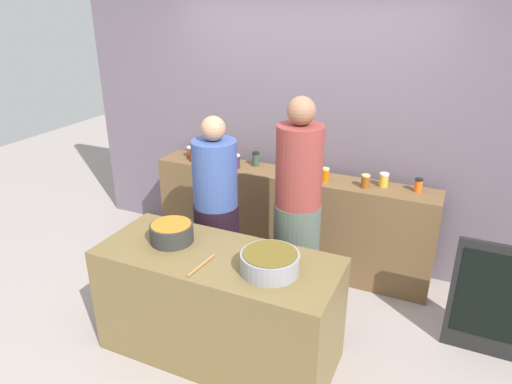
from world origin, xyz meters
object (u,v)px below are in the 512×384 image
object	(u,v)px
preserve_jar_4	(235,161)
preserve_jar_8	(325,175)
preserve_jar_3	(232,157)
wooden_spoon	(201,265)
preserve_jar_1	(195,156)
preserve_jar_2	(217,155)
preserve_jar_11	(418,185)
cooking_pot_left	(172,233)
preserve_jar_6	(287,168)
cook_with_tongs	(217,222)
cooking_pot_center	(270,262)
chalkboard_sign	(493,301)
preserve_jar_10	(384,180)
cook_in_cap	(297,224)
preserve_jar_9	(365,181)
preserve_jar_7	(304,167)
preserve_jar_5	(256,159)
preserve_jar_0	(191,152)

from	to	relation	value
preserve_jar_4	preserve_jar_8	bearing A→B (deg)	1.07
preserve_jar_3	wooden_spoon	size ratio (longest dim) A/B	0.45
preserve_jar_1	wooden_spoon	world-z (taller)	preserve_jar_1
preserve_jar_2	preserve_jar_11	size ratio (longest dim) A/B	1.22
cooking_pot_left	preserve_jar_11	bearing A→B (deg)	42.90
preserve_jar_2	preserve_jar_4	distance (m)	0.26
preserve_jar_8	wooden_spoon	size ratio (longest dim) A/B	0.43
preserve_jar_6	preserve_jar_3	bearing A→B (deg)	176.72
preserve_jar_6	preserve_jar_11	world-z (taller)	preserve_jar_11
wooden_spoon	cook_with_tongs	xyz separation A→B (m)	(-0.32, 0.78, -0.11)
preserve_jar_6	cooking_pot_center	size ratio (longest dim) A/B	0.27
chalkboard_sign	preserve_jar_10	bearing A→B (deg)	145.59
preserve_jar_8	cook_in_cap	distance (m)	0.71
preserve_jar_1	cook_in_cap	xyz separation A→B (m)	(1.33, -0.67, -0.17)
preserve_jar_4	preserve_jar_9	size ratio (longest dim) A/B	1.13
preserve_jar_7	cook_with_tongs	world-z (taller)	cook_with_tongs
cooking_pot_center	chalkboard_sign	world-z (taller)	cooking_pot_center
preserve_jar_2	cooking_pot_center	world-z (taller)	preserve_jar_2
cooking_pot_center	cook_in_cap	xyz separation A→B (m)	(-0.07, 0.70, -0.06)
preserve_jar_10	preserve_jar_8	bearing A→B (deg)	-168.84
preserve_jar_5	cook_in_cap	size ratio (longest dim) A/B	0.08
preserve_jar_0	preserve_jar_9	size ratio (longest dim) A/B	0.94
preserve_jar_4	preserve_jar_2	bearing A→B (deg)	160.82
preserve_jar_2	preserve_jar_8	bearing A→B (deg)	-3.45
preserve_jar_2	preserve_jar_4	world-z (taller)	preserve_jar_2
preserve_jar_4	cook_in_cap	world-z (taller)	cook_in_cap
preserve_jar_5	cook_in_cap	bearing A→B (deg)	-48.11
cooking_pot_center	wooden_spoon	world-z (taller)	cooking_pot_center
preserve_jar_1	preserve_jar_10	bearing A→B (deg)	3.65
preserve_jar_10	cook_in_cap	world-z (taller)	cook_in_cap
preserve_jar_1	preserve_jar_8	xyz separation A→B (m)	(1.33, 0.02, 0.00)
preserve_jar_3	preserve_jar_4	bearing A→B (deg)	-48.38
preserve_jar_5	preserve_jar_11	size ratio (longest dim) A/B	1.19
preserve_jar_0	preserve_jar_8	xyz separation A→B (m)	(1.45, -0.09, 0.01)
preserve_jar_5	wooden_spoon	bearing A→B (deg)	-77.77
preserve_jar_7	cooking_pot_left	size ratio (longest dim) A/B	0.43
preserve_jar_6	cooking_pot_left	distance (m)	1.42
preserve_jar_1	cooking_pot_center	xyz separation A→B (m)	(1.39, -1.37, -0.11)
preserve_jar_2	preserve_jar_7	size ratio (longest dim) A/B	1.05
preserve_jar_1	wooden_spoon	size ratio (longest dim) A/B	0.41
preserve_jar_0	cooking_pot_center	size ratio (longest dim) A/B	0.29
preserve_jar_11	cook_with_tongs	xyz separation A→B (m)	(-1.48, -0.84, -0.27)
preserve_jar_2	wooden_spoon	distance (m)	1.77
wooden_spoon	preserve_jar_10	bearing A→B (deg)	61.81
preserve_jar_3	preserve_jar_6	distance (m)	0.60
cooking_pot_left	cook_with_tongs	xyz separation A→B (m)	(0.04, 0.57, -0.16)
preserve_jar_0	chalkboard_sign	xyz separation A→B (m)	(2.89, -0.64, -0.54)
preserve_jar_6	preserve_jar_7	world-z (taller)	preserve_jar_7
cook_in_cap	preserve_jar_4	bearing A→B (deg)	142.52
cook_with_tongs	preserve_jar_5	bearing A→B (deg)	92.20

